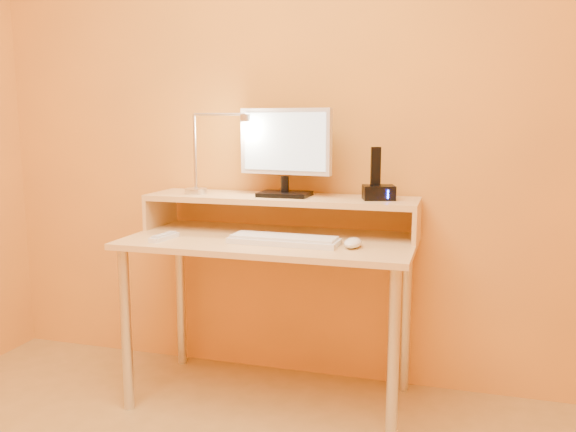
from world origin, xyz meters
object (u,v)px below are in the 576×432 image
(keyboard, at_px, (284,241))
(remote_control, at_px, (164,237))
(phone_dock, at_px, (379,193))
(lamp_base, at_px, (196,191))
(mouse, at_px, (353,243))
(monitor_panel, at_px, (285,141))

(keyboard, relative_size, remote_control, 2.80)
(phone_dock, bearing_deg, lamp_base, 165.59)
(mouse, distance_m, remote_control, 0.78)
(mouse, xyz_separation_m, remote_control, (-0.78, -0.06, -0.01))
(lamp_base, xyz_separation_m, phone_dock, (0.82, 0.03, 0.02))
(monitor_panel, height_order, remote_control, monitor_panel)
(keyboard, bearing_deg, mouse, 1.73)
(phone_dock, height_order, keyboard, phone_dock)
(keyboard, distance_m, remote_control, 0.50)
(lamp_base, bearing_deg, monitor_panel, 5.56)
(phone_dock, distance_m, keyboard, 0.45)
(keyboard, xyz_separation_m, remote_control, (-0.50, -0.06, -0.00))
(monitor_panel, relative_size, phone_dock, 3.22)
(phone_dock, xyz_separation_m, keyboard, (-0.34, -0.24, -0.18))
(monitor_panel, bearing_deg, keyboard, -67.44)
(mouse, bearing_deg, monitor_panel, 148.39)
(monitor_panel, height_order, phone_dock, monitor_panel)
(monitor_panel, distance_m, remote_control, 0.66)
(monitor_panel, xyz_separation_m, remote_control, (-0.43, -0.31, -0.39))
(phone_dock, bearing_deg, monitor_panel, 162.10)
(monitor_panel, height_order, keyboard, monitor_panel)
(lamp_base, height_order, keyboard, lamp_base)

